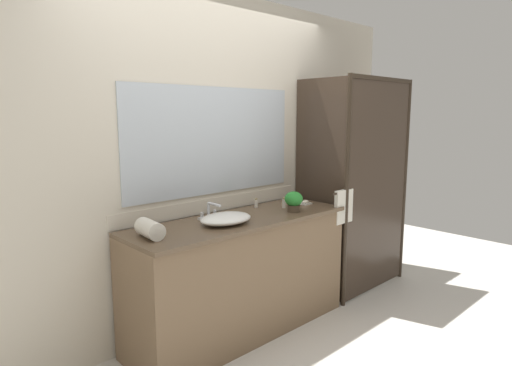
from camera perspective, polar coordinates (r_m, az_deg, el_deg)
The scene contains 11 objects.
ground_plane at distance 3.55m, azimuth -1.86°, elevation -18.93°, with size 8.00×8.00×0.00m, color silver.
wall_back_with_mirror at distance 3.42m, azimuth -5.79°, elevation 2.93°, with size 4.40×0.06×2.60m.
vanity_cabinet at distance 3.37m, azimuth -2.01°, elevation -12.09°, with size 1.80×0.58×0.90m.
shower_enclosure at distance 4.04m, azimuth 13.58°, elevation -0.37°, with size 1.20×0.59×2.00m.
sink_basin at distance 3.07m, azimuth -4.02°, elevation -4.71°, with size 0.40×0.30×0.07m, color white.
faucet at distance 3.21m, azimuth -6.15°, elevation -3.96°, with size 0.17×0.16×0.13m.
potted_plant at distance 3.43m, azimuth 5.01°, elevation -2.33°, with size 0.14×0.14×0.16m.
soap_dish at distance 3.74m, azimuth 6.60°, elevation -2.61°, with size 0.10×0.07×0.04m.
amenity_bottle_shampoo at distance 3.59m, azimuth 0.01°, elevation -2.67°, with size 0.03×0.03×0.08m.
amenity_bottle_body_wash at distance 3.59m, azimuth 3.72°, elevation -2.63°, with size 0.03×0.03×0.09m.
rolled_towel_near_edge at distance 2.79m, azimuth -13.88°, elevation -5.93°, with size 0.11×0.11×0.22m, color silver.
Camera 1 is at (-2.07, -2.36, 1.67)m, focal length 30.21 mm.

